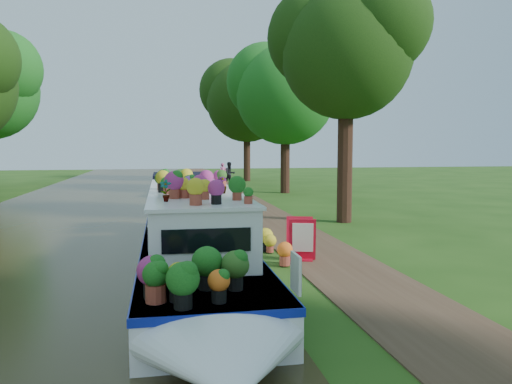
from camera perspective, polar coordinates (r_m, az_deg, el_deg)
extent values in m
plane|color=#204511|center=(15.24, 0.55, -5.53)|extent=(100.00, 100.00, 0.00)
cube|color=#2D2713|center=(15.27, -22.25, -5.86)|extent=(10.00, 100.00, 0.02)
cube|color=#453020|center=(15.51, 4.92, -5.30)|extent=(2.20, 100.00, 0.03)
cube|color=white|center=(12.29, -7.40, -6.30)|extent=(2.20, 12.00, 0.75)
cube|color=#10209B|center=(12.23, -7.42, -4.85)|extent=(2.24, 12.04, 0.12)
cube|color=white|center=(11.36, -7.22, -2.65)|extent=(1.80, 7.00, 1.05)
cube|color=white|center=(11.29, -7.25, 0.15)|extent=(1.90, 7.10, 0.06)
cube|color=black|center=(11.44, -2.66, -2.18)|extent=(0.03, 6.40, 0.38)
cube|color=black|center=(11.33, -11.82, -2.35)|extent=(0.03, 6.40, 0.38)
cube|color=black|center=(16.37, -8.33, 1.93)|extent=(1.90, 2.40, 0.10)
cube|color=white|center=(7.10, 4.57, -9.23)|extent=(0.04, 0.45, 0.55)
imported|color=#17571A|center=(8.84, -10.31, 0.17)|extent=(0.23, 0.18, 0.39)
imported|color=#17571A|center=(10.26, -3.91, 0.81)|extent=(0.20, 0.20, 0.35)
cylinder|color=black|center=(18.93, 10.13, 3.42)|extent=(0.56, 0.56, 4.55)
sphere|color=black|center=(19.22, 10.32, 15.29)|extent=(4.80, 4.80, 4.80)
sphere|color=black|center=(19.12, 14.01, 18.21)|extent=(3.60, 3.60, 3.60)
sphere|color=black|center=(19.87, 7.08, 17.11)|extent=(3.84, 3.84, 3.84)
cylinder|color=black|center=(30.61, 3.35, 3.48)|extent=(0.56, 0.56, 3.85)
sphere|color=#17571A|center=(30.76, 3.39, 11.00)|extent=(6.00, 6.00, 6.00)
sphere|color=#17571A|center=(30.36, 6.08, 13.34)|extent=(4.50, 4.50, 4.50)
sphere|color=#17571A|center=(31.64, 1.03, 12.49)|extent=(4.80, 4.80, 4.80)
cylinder|color=black|center=(41.28, -1.04, 4.18)|extent=(0.56, 0.56, 4.20)
sphere|color=black|center=(41.43, -1.05, 10.29)|extent=(6.60, 6.60, 6.60)
sphere|color=black|center=(40.85, 1.05, 12.22)|extent=(4.95, 4.95, 4.95)
sphere|color=black|center=(42.49, -2.89, 11.49)|extent=(5.28, 5.28, 5.28)
sphere|color=#17571A|center=(39.49, -26.95, 12.49)|extent=(5.25, 5.25, 5.25)
cube|color=black|center=(29.53, -8.38, 0.19)|extent=(2.58, 5.52, 0.53)
cube|color=black|center=(29.05, -8.36, 1.24)|extent=(1.85, 3.28, 0.62)
cube|color=red|center=(12.60, 5.14, -7.61)|extent=(0.69, 0.62, 0.03)
cube|color=red|center=(12.38, 5.32, -5.41)|extent=(0.71, 0.43, 1.05)
cube|color=red|center=(12.62, 5.00, -5.21)|extent=(0.71, 0.43, 1.05)
cube|color=white|center=(12.33, 5.37, -5.21)|extent=(0.54, 0.31, 0.73)
imported|color=#E65F8F|center=(38.37, -3.80, 2.17)|extent=(0.61, 0.43, 1.57)
imported|color=black|center=(36.13, -3.01, 2.09)|extent=(0.98, 0.86, 1.71)
imported|color=#1B5B1E|center=(15.75, -2.08, -4.42)|extent=(0.39, 0.34, 0.41)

